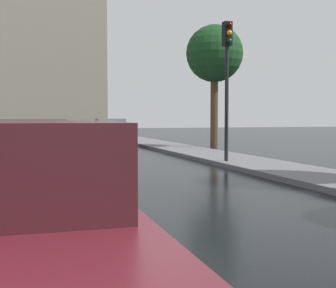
# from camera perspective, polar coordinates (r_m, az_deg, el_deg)

# --- Properties ---
(ground) EXTENTS (120.00, 120.00, 0.00)m
(ground) POSITION_cam_1_polar(r_m,az_deg,el_deg) (5.92, 0.93, -11.71)
(ground) COLOR black
(car_grey_near_kerb) EXTENTS (1.91, 4.53, 1.50)m
(car_grey_near_kerb) POSITION_cam_1_polar(r_m,az_deg,el_deg) (9.42, -17.84, -1.43)
(car_grey_near_kerb) COLOR slate
(car_grey_near_kerb) RESTS_ON ground
(car_silver_mid_road) EXTENTS (1.91, 4.24, 1.47)m
(car_silver_mid_road) POSITION_cam_1_polar(r_m,az_deg,el_deg) (24.61, -7.06, 1.43)
(car_silver_mid_road) COLOR #B2B5BA
(car_silver_mid_road) RESTS_ON ground
(traffic_light) EXTENTS (0.26, 0.39, 4.40)m
(traffic_light) POSITION_cam_1_polar(r_m,az_deg,el_deg) (14.98, 7.28, 9.59)
(traffic_light) COLOR black
(traffic_light) RESTS_ON sidewalk_strip
(street_tree_mid) EXTENTS (2.70, 2.70, 5.91)m
(street_tree_mid) POSITION_cam_1_polar(r_m,az_deg,el_deg) (22.46, 5.73, 10.84)
(street_tree_mid) COLOR #4C3823
(street_tree_mid) RESTS_ON ground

